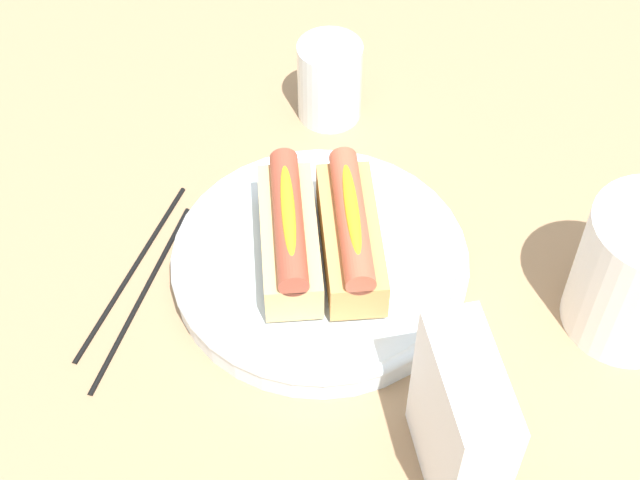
{
  "coord_description": "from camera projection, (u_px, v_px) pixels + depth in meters",
  "views": [
    {
      "loc": [
        0.54,
        -0.03,
        0.69
      ],
      "look_at": [
        0.0,
        -0.02,
        0.05
      ],
      "focal_mm": 52.56,
      "sensor_mm": 36.0,
      "label": 1
    }
  ],
  "objects": [
    {
      "name": "water_glass",
      "position": [
        329.0,
        84.0,
        0.99
      ],
      "size": [
        0.07,
        0.07,
        0.09
      ],
      "color": "white",
      "rests_on": "ground_plane"
    },
    {
      "name": "napkin_box",
      "position": [
        460.0,
        424.0,
        0.69
      ],
      "size": [
        0.12,
        0.06,
        0.15
      ],
      "primitive_type": "cube",
      "rotation": [
        0.0,
        0.0,
        0.17
      ],
      "color": "white",
      "rests_on": "ground_plane"
    },
    {
      "name": "chopstick_far",
      "position": [
        132.0,
        268.0,
        0.88
      ],
      "size": [
        0.21,
        0.09,
        0.01
      ],
      "primitive_type": "cylinder",
      "rotation": [
        0.0,
        1.57,
        -0.37
      ],
      "color": "black",
      "rests_on": "ground_plane"
    },
    {
      "name": "ground_plane",
      "position": [
        337.0,
        273.0,
        0.88
      ],
      "size": [
        2.4,
        2.4,
        0.0
      ],
      "primitive_type": "plane",
      "color": "#9E7A56"
    },
    {
      "name": "paper_towel_roll",
      "position": [
        640.0,
        273.0,
        0.79
      ],
      "size": [
        0.11,
        0.11,
        0.13
      ],
      "color": "white",
      "rests_on": "ground_plane"
    },
    {
      "name": "hotdog_front",
      "position": [
        289.0,
        234.0,
        0.83
      ],
      "size": [
        0.15,
        0.06,
        0.06
      ],
      "color": "#DBB270",
      "rests_on": "serving_bowl"
    },
    {
      "name": "chopstick_near",
      "position": [
        142.0,
        294.0,
        0.86
      ],
      "size": [
        0.21,
        0.07,
        0.01
      ],
      "primitive_type": "cylinder",
      "rotation": [
        0.0,
        1.57,
        -0.32
      ],
      "color": "black",
      "rests_on": "ground_plane"
    },
    {
      "name": "hotdog_back",
      "position": [
        351.0,
        235.0,
        0.83
      ],
      "size": [
        0.15,
        0.06,
        0.06
      ],
      "color": "tan",
      "rests_on": "serving_bowl"
    },
    {
      "name": "serving_bowl",
      "position": [
        320.0,
        264.0,
        0.86
      ],
      "size": [
        0.27,
        0.27,
        0.03
      ],
      "color": "silver",
      "rests_on": "ground_plane"
    }
  ]
}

